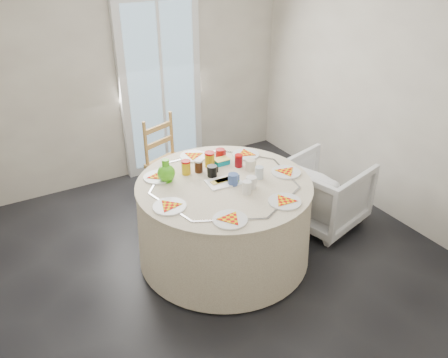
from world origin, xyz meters
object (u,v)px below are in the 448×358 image
wooden_chair (172,165)px  armchair (324,189)px  table (224,221)px  green_pitcher (166,170)px

wooden_chair → armchair: size_ratio=1.30×
table → armchair: size_ratio=2.05×
table → armchair: 1.15m
table → armchair: bearing=-1.9°
armchair → table: bearing=73.8°
table → green_pitcher: size_ratio=7.88×
table → wooden_chair: (-0.01, 1.07, 0.09)m
wooden_chair → green_pitcher: green_pitcher is taller
table → green_pitcher: 0.70m
armchair → green_pitcher: size_ratio=3.85×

